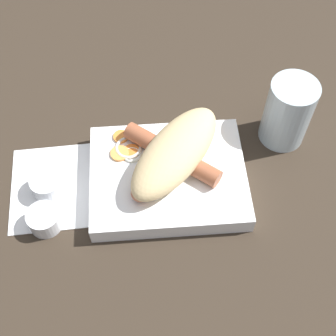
# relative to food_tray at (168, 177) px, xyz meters

# --- Properties ---
(ground_plane) EXTENTS (3.00, 3.00, 0.00)m
(ground_plane) POSITION_rel_food_tray_xyz_m (0.00, 0.00, -0.02)
(ground_plane) COLOR #33281E
(food_tray) EXTENTS (0.23, 0.18, 0.03)m
(food_tray) POSITION_rel_food_tray_xyz_m (0.00, 0.00, 0.00)
(food_tray) COLOR white
(food_tray) RESTS_ON ground_plane
(bread_roll) EXTENTS (0.18, 0.20, 0.05)m
(bread_roll) POSITION_rel_food_tray_xyz_m (0.01, 0.02, 0.04)
(bread_roll) COLOR #DBBC84
(bread_roll) RESTS_ON food_tray
(sausage) EXTENTS (0.14, 0.15, 0.03)m
(sausage) POSITION_rel_food_tray_xyz_m (0.01, 0.02, 0.03)
(sausage) COLOR #9E5638
(sausage) RESTS_ON food_tray
(pickled_veggies) EXTENTS (0.05, 0.06, 0.01)m
(pickled_veggies) POSITION_rel_food_tray_xyz_m (-0.06, 0.04, 0.02)
(pickled_veggies) COLOR orange
(pickled_veggies) RESTS_ON food_tray
(napkin) EXTENTS (0.16, 0.16, 0.00)m
(napkin) POSITION_rel_food_tray_xyz_m (-0.16, 0.01, -0.01)
(napkin) COLOR white
(napkin) RESTS_ON ground_plane
(condiment_cup_near) EXTENTS (0.05, 0.05, 0.03)m
(condiment_cup_near) POSITION_rel_food_tray_xyz_m (-0.18, 0.00, -0.00)
(condiment_cup_near) COLOR silver
(condiment_cup_near) RESTS_ON ground_plane
(condiment_cup_far) EXTENTS (0.05, 0.05, 0.03)m
(condiment_cup_far) POSITION_rel_food_tray_xyz_m (-0.18, -0.06, -0.00)
(condiment_cup_far) COLOR silver
(condiment_cup_far) RESTS_ON ground_plane
(drink_glass) EXTENTS (0.07, 0.07, 0.11)m
(drink_glass) POSITION_rel_food_tray_xyz_m (0.19, 0.08, 0.04)
(drink_glass) COLOR silver
(drink_glass) RESTS_ON ground_plane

